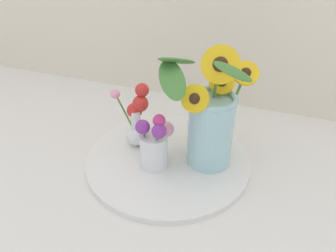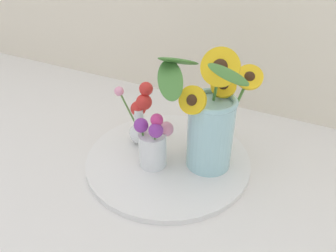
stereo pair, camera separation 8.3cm
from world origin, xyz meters
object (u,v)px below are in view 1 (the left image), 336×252
mason_jar_sunflowers (210,120)px  vase_small_center (155,145)px  vase_bulb_right (137,118)px  serving_tray (168,159)px

mason_jar_sunflowers → vase_small_center: (-0.12, -0.07, -0.06)m
mason_jar_sunflowers → vase_small_center: 0.15m
mason_jar_sunflowers → vase_bulb_right: size_ratio=1.78×
mason_jar_sunflowers → vase_small_center: size_ratio=1.97×
vase_small_center → vase_bulb_right: (-0.08, 0.08, 0.01)m
serving_tray → mason_jar_sunflowers: size_ratio=1.38×
mason_jar_sunflowers → serving_tray: bearing=-166.2°
vase_small_center → vase_bulb_right: size_ratio=0.91×
serving_tray → mason_jar_sunflowers: (0.10, 0.02, 0.13)m
serving_tray → mason_jar_sunflowers: 0.17m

